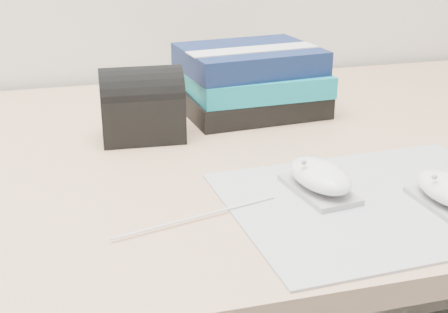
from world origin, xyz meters
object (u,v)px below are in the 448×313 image
object	(u,v)px
mouse_rear	(320,178)
book_stack	(251,80)
desk	(257,253)
pouch	(142,105)

from	to	relation	value
mouse_rear	book_stack	xyz separation A→B (m)	(0.02, 0.35, 0.03)
desk	pouch	world-z (taller)	pouch
book_stack	pouch	bearing A→B (deg)	-156.66
desk	pouch	xyz separation A→B (m)	(-0.19, -0.00, 0.29)
book_stack	pouch	size ratio (longest dim) A/B	1.91
desk	book_stack	xyz separation A→B (m)	(0.01, 0.09, 0.29)
pouch	desk	bearing A→B (deg)	0.45
mouse_rear	book_stack	bearing A→B (deg)	86.18
book_stack	pouch	world-z (taller)	book_stack
desk	mouse_rear	xyz separation A→B (m)	(-0.01, -0.26, 0.26)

